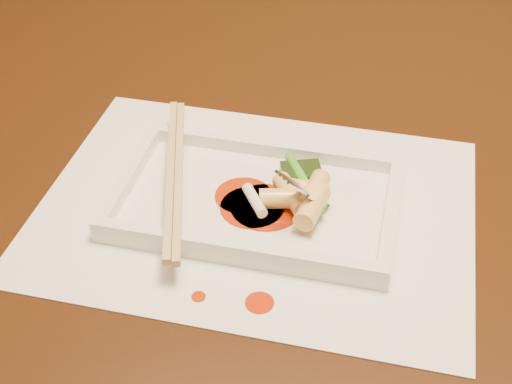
% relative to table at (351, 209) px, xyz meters
% --- Properties ---
extents(table, '(1.40, 0.90, 0.75)m').
position_rel_table_xyz_m(table, '(0.00, 0.00, 0.00)').
color(table, black).
rests_on(table, ground).
extents(placemat, '(0.40, 0.30, 0.00)m').
position_rel_table_xyz_m(placemat, '(-0.08, -0.14, 0.10)').
color(placemat, white).
rests_on(placemat, table).
extents(sauce_splatter_a, '(0.02, 0.02, 0.00)m').
position_rel_table_xyz_m(sauce_splatter_a, '(-0.05, -0.25, 0.10)').
color(sauce_splatter_a, '#BD2A05').
rests_on(sauce_splatter_a, placemat).
extents(sauce_splatter_b, '(0.01, 0.01, 0.00)m').
position_rel_table_xyz_m(sauce_splatter_b, '(-0.10, -0.26, 0.10)').
color(sauce_splatter_b, '#BD2A05').
rests_on(sauce_splatter_b, placemat).
extents(plate_base, '(0.26, 0.16, 0.01)m').
position_rel_table_xyz_m(plate_base, '(-0.08, -0.14, 0.11)').
color(plate_base, white).
rests_on(plate_base, placemat).
extents(plate_rim_far, '(0.26, 0.01, 0.01)m').
position_rel_table_xyz_m(plate_rim_far, '(-0.08, -0.06, 0.12)').
color(plate_rim_far, white).
rests_on(plate_rim_far, plate_base).
extents(plate_rim_near, '(0.26, 0.01, 0.01)m').
position_rel_table_xyz_m(plate_rim_near, '(-0.08, -0.21, 0.12)').
color(plate_rim_near, white).
rests_on(plate_rim_near, plate_base).
extents(plate_rim_left, '(0.01, 0.14, 0.01)m').
position_rel_table_xyz_m(plate_rim_left, '(-0.21, -0.14, 0.12)').
color(plate_rim_left, white).
rests_on(plate_rim_left, plate_base).
extents(plate_rim_right, '(0.01, 0.14, 0.01)m').
position_rel_table_xyz_m(plate_rim_right, '(0.04, -0.14, 0.12)').
color(plate_rim_right, white).
rests_on(plate_rim_right, plate_base).
extents(veg_piece, '(0.05, 0.04, 0.01)m').
position_rel_table_xyz_m(veg_piece, '(-0.05, -0.10, 0.12)').
color(veg_piece, black).
rests_on(veg_piece, plate_base).
extents(scallion_white, '(0.03, 0.04, 0.01)m').
position_rel_table_xyz_m(scallion_white, '(-0.08, -0.15, 0.12)').
color(scallion_white, '#EAEACC').
rests_on(scallion_white, plate_base).
extents(scallion_green, '(0.05, 0.08, 0.01)m').
position_rel_table_xyz_m(scallion_green, '(-0.04, -0.12, 0.12)').
color(scallion_green, '#329918').
rests_on(scallion_green, plate_base).
extents(chopstick_a, '(0.07, 0.23, 0.01)m').
position_rel_table_xyz_m(chopstick_a, '(-0.16, -0.14, 0.13)').
color(chopstick_a, tan).
rests_on(chopstick_a, plate_rim_near).
extents(chopstick_b, '(0.07, 0.23, 0.01)m').
position_rel_table_xyz_m(chopstick_b, '(-0.16, -0.14, 0.13)').
color(chopstick_b, tan).
rests_on(chopstick_b, plate_rim_near).
extents(fork, '(0.09, 0.10, 0.14)m').
position_rel_table_xyz_m(fork, '(-0.01, -0.12, 0.18)').
color(fork, silver).
rests_on(fork, plate_base).
extents(sauce_blob_0, '(0.06, 0.06, 0.00)m').
position_rel_table_xyz_m(sauce_blob_0, '(-0.08, -0.15, 0.11)').
color(sauce_blob_0, '#BD2A05').
rests_on(sauce_blob_0, plate_base).
extents(sauce_blob_1, '(0.05, 0.05, 0.00)m').
position_rel_table_xyz_m(sauce_blob_1, '(-0.09, -0.13, 0.11)').
color(sauce_blob_1, '#BD2A05').
rests_on(sauce_blob_1, plate_base).
extents(sauce_blob_2, '(0.07, 0.07, 0.00)m').
position_rel_table_xyz_m(sauce_blob_2, '(-0.07, -0.14, 0.11)').
color(sauce_blob_2, '#BD2A05').
rests_on(sauce_blob_2, plate_base).
extents(rice_cake_0, '(0.04, 0.05, 0.02)m').
position_rel_table_xyz_m(rice_cake_0, '(-0.05, -0.13, 0.12)').
color(rice_cake_0, '#FFDC77').
rests_on(rice_cake_0, plate_base).
extents(rice_cake_1, '(0.05, 0.04, 0.02)m').
position_rel_table_xyz_m(rice_cake_1, '(-0.04, -0.13, 0.12)').
color(rice_cake_1, '#FFDC77').
rests_on(rice_cake_1, plate_base).
extents(rice_cake_2, '(0.03, 0.05, 0.02)m').
position_rel_table_xyz_m(rice_cake_2, '(-0.03, -0.15, 0.13)').
color(rice_cake_2, '#FFDC77').
rests_on(rice_cake_2, plate_base).
extents(rice_cake_3, '(0.05, 0.03, 0.02)m').
position_rel_table_xyz_m(rice_cake_3, '(-0.05, -0.14, 0.12)').
color(rice_cake_3, '#FFDC77').
rests_on(rice_cake_3, plate_base).
extents(rice_cake_4, '(0.04, 0.02, 0.02)m').
position_rel_table_xyz_m(rice_cake_4, '(-0.04, -0.12, 0.12)').
color(rice_cake_4, '#FFDC77').
rests_on(rice_cake_4, plate_base).
extents(rice_cake_5, '(0.02, 0.04, 0.02)m').
position_rel_table_xyz_m(rice_cake_5, '(-0.03, -0.13, 0.13)').
color(rice_cake_5, '#FFDC77').
rests_on(rice_cake_5, plate_base).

